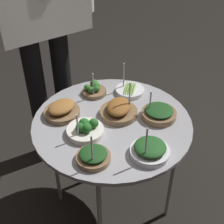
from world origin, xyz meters
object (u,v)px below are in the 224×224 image
object	(u,v)px
bowl_spinach_front_left	(93,156)
bowl_broccoli_front_center	(94,89)
bowl_roast_center	(119,110)
bowl_asparagus_mid_right	(130,90)
bowl_roast_back_right	(62,110)
serving_cart	(112,127)
bowl_spinach_back_left	(149,150)
bowl_broccoli_mid_left	(85,129)
bowl_spinach_front_right	(159,113)

from	to	relation	value
bowl_spinach_front_left	bowl_broccoli_front_center	distance (m)	0.46
bowl_roast_center	bowl_broccoli_front_center	xyz separation A→B (m)	(0.00, 0.22, -0.01)
bowl_asparagus_mid_right	bowl_spinach_front_left	distance (m)	0.49
bowl_roast_back_right	bowl_spinach_front_left	size ratio (longest dim) A/B	1.05
serving_cart	bowl_broccoli_front_center	world-z (taller)	bowl_broccoli_front_center
serving_cart	bowl_asparagus_mid_right	world-z (taller)	bowl_asparagus_mid_right
bowl_roast_center	bowl_roast_back_right	bearing A→B (deg)	144.01
bowl_spinach_back_left	bowl_broccoli_mid_left	distance (m)	0.28
bowl_broccoli_mid_left	bowl_spinach_front_right	distance (m)	0.34
bowl_spinach_front_right	bowl_broccoli_front_center	distance (m)	0.36
bowl_asparagus_mid_right	bowl_spinach_front_right	distance (m)	0.23
bowl_broccoli_mid_left	bowl_broccoli_front_center	bearing A→B (deg)	50.99
bowl_asparagus_mid_right	bowl_spinach_front_left	world-z (taller)	bowl_spinach_front_left
bowl_spinach_front_right	bowl_broccoli_front_center	size ratio (longest dim) A/B	1.16
bowl_broccoli_mid_left	bowl_roast_back_right	bearing A→B (deg)	96.34
bowl_broccoli_mid_left	bowl_spinach_front_right	xyz separation A→B (m)	(0.33, -0.09, -0.00)
bowl_spinach_back_left	bowl_roast_back_right	size ratio (longest dim) A/B	1.05
bowl_spinach_back_left	bowl_broccoli_front_center	distance (m)	0.49
bowl_spinach_front_left	bowl_broccoli_front_center	world-z (taller)	bowl_spinach_front_left
serving_cart	bowl_spinach_front_left	bearing A→B (deg)	-141.51
bowl_roast_center	bowl_spinach_back_left	bearing A→B (deg)	-100.99
bowl_spinach_front_left	bowl_spinach_front_right	bearing A→B (deg)	8.48
bowl_broccoli_front_center	bowl_spinach_front_left	bearing A→B (deg)	-122.67
bowl_roast_center	bowl_roast_back_right	world-z (taller)	bowl_roast_center
bowl_asparagus_mid_right	bowl_spinach_front_left	size ratio (longest dim) A/B	0.99
bowl_roast_center	bowl_spinach_front_right	world-z (taller)	bowl_roast_center
serving_cart	bowl_roast_back_right	bearing A→B (deg)	133.73
bowl_roast_center	bowl_roast_back_right	xyz separation A→B (m)	(-0.21, 0.15, -0.00)
bowl_roast_center	bowl_spinach_front_right	xyz separation A→B (m)	(0.14, -0.11, -0.01)
bowl_spinach_back_left	serving_cart	bearing A→B (deg)	88.95
bowl_spinach_front_left	bowl_spinach_front_right	size ratio (longest dim) A/B	0.99
bowl_asparagus_mid_right	bowl_broccoli_front_center	xyz separation A→B (m)	(-0.15, 0.10, 0.01)
bowl_spinach_back_left	bowl_roast_back_right	xyz separation A→B (m)	(-0.16, 0.43, 0.00)
bowl_roast_back_right	bowl_spinach_front_right	world-z (taller)	bowl_spinach_front_right
serving_cart	bowl_asparagus_mid_right	size ratio (longest dim) A/B	4.62
bowl_roast_center	bowl_broccoli_mid_left	world-z (taller)	bowl_roast_center
bowl_roast_center	bowl_broccoli_mid_left	size ratio (longest dim) A/B	1.11
bowl_broccoli_front_center	serving_cart	bearing A→B (deg)	-102.79
bowl_roast_center	bowl_broccoli_front_center	size ratio (longest dim) A/B	1.29
bowl_asparagus_mid_right	bowl_spinach_front_left	bearing A→B (deg)	-143.92
bowl_spinach_back_left	bowl_broccoli_mid_left	xyz separation A→B (m)	(-0.14, 0.25, -0.00)
serving_cart	bowl_roast_center	bearing A→B (deg)	18.40
bowl_asparagus_mid_right	bowl_broccoli_mid_left	distance (m)	0.37
bowl_broccoli_front_center	bowl_roast_center	bearing A→B (deg)	-91.13
bowl_spinach_front_left	bowl_broccoli_front_center	bearing A→B (deg)	57.33
serving_cart	bowl_spinach_front_right	bearing A→B (deg)	-27.61
serving_cart	bowl_asparagus_mid_right	xyz separation A→B (m)	(0.20, 0.14, 0.05)
bowl_spinach_back_left	bowl_spinach_front_right	size ratio (longest dim) A/B	1.09
serving_cart	bowl_spinach_front_right	xyz separation A→B (m)	(0.19, -0.10, 0.06)
bowl_roast_back_right	bowl_broccoli_front_center	bearing A→B (deg)	16.67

